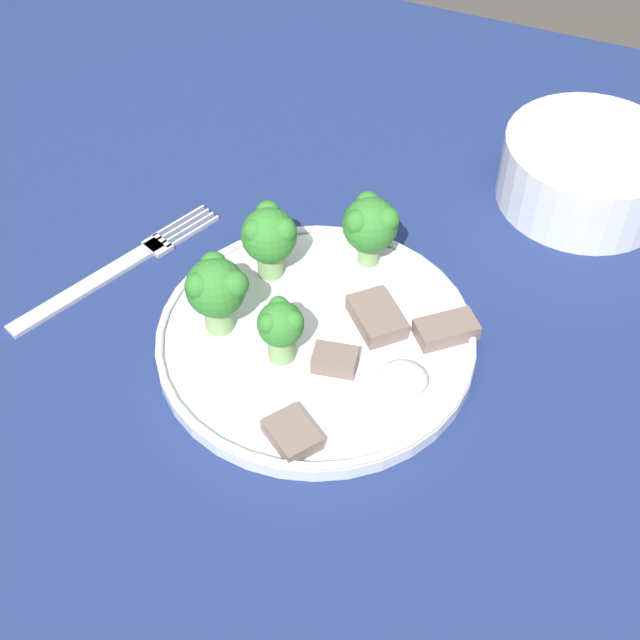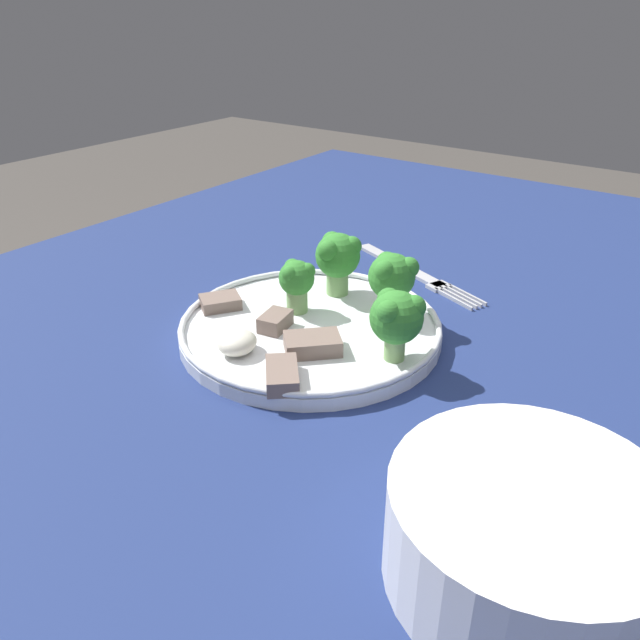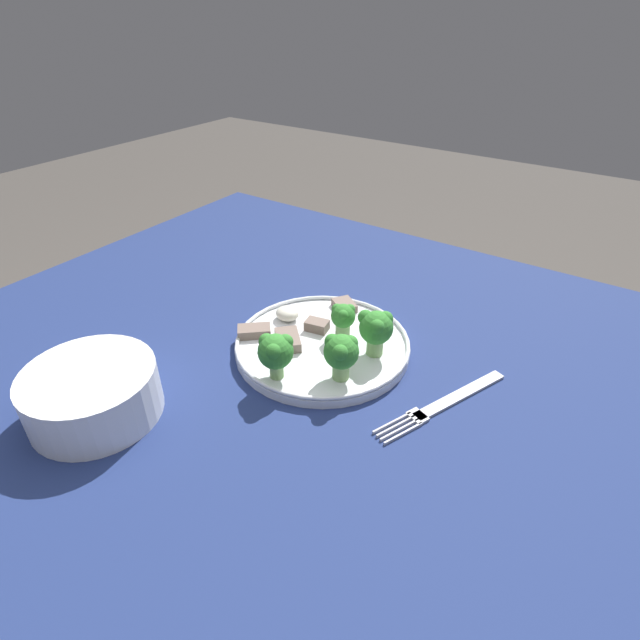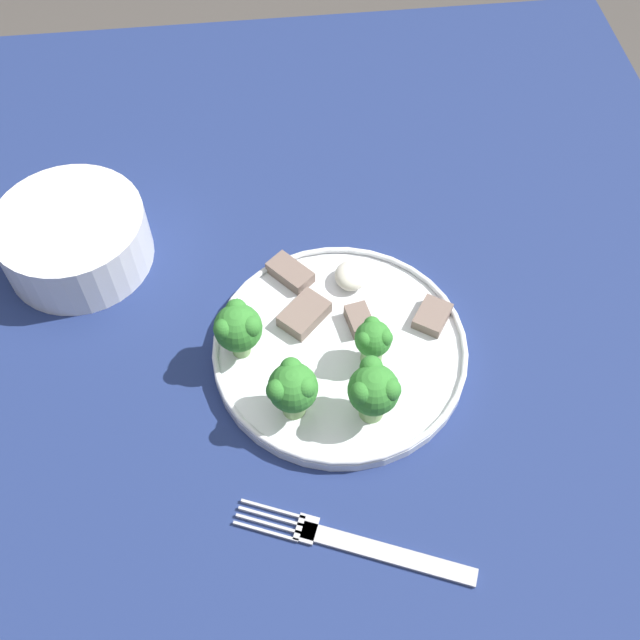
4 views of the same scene
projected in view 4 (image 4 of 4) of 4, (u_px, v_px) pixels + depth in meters
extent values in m
plane|color=#4C4742|center=(306.00, 607.00, 1.32)|extent=(8.00, 8.00, 0.00)
cube|color=navy|center=(294.00, 417.00, 0.71)|extent=(1.23, 0.98, 0.03)
cylinder|color=brown|center=(508.00, 215.00, 1.36)|extent=(0.06, 0.06, 0.72)
cylinder|color=brown|center=(25.00, 256.00, 1.31)|extent=(0.06, 0.06, 0.72)
cylinder|color=white|center=(340.00, 351.00, 0.73)|extent=(0.25, 0.25, 0.01)
torus|color=white|center=(340.00, 346.00, 0.72)|extent=(0.25, 0.25, 0.01)
cube|color=#B2B2B7|center=(388.00, 554.00, 0.62)|extent=(0.07, 0.14, 0.00)
cube|color=#B2B2B7|center=(302.00, 530.00, 0.63)|extent=(0.03, 0.03, 0.00)
cube|color=#B2B2B7|center=(273.00, 509.00, 0.64)|extent=(0.02, 0.05, 0.00)
cube|color=#B2B2B7|center=(271.00, 517.00, 0.64)|extent=(0.02, 0.05, 0.00)
cube|color=#B2B2B7|center=(268.00, 524.00, 0.64)|extent=(0.02, 0.05, 0.00)
cube|color=#B2B2B7|center=(266.00, 532.00, 0.63)|extent=(0.02, 0.05, 0.00)
cylinder|color=white|center=(74.00, 238.00, 0.78)|extent=(0.15, 0.15, 0.06)
cylinder|color=silver|center=(76.00, 241.00, 0.78)|extent=(0.13, 0.13, 0.05)
cylinder|color=#7FA866|center=(292.00, 403.00, 0.68)|extent=(0.02, 0.02, 0.03)
sphere|color=#337F2D|center=(291.00, 388.00, 0.65)|extent=(0.05, 0.05, 0.05)
sphere|color=#337F2D|center=(289.00, 369.00, 0.65)|extent=(0.02, 0.02, 0.02)
sphere|color=#337F2D|center=(277.00, 390.00, 0.64)|extent=(0.02, 0.02, 0.02)
sphere|color=#337F2D|center=(305.00, 387.00, 0.64)|extent=(0.02, 0.02, 0.02)
cylinder|color=#7FA866|center=(241.00, 344.00, 0.71)|extent=(0.02, 0.02, 0.02)
sphere|color=#337F2D|center=(238.00, 328.00, 0.69)|extent=(0.05, 0.05, 0.05)
sphere|color=#337F2D|center=(236.00, 309.00, 0.69)|extent=(0.02, 0.02, 0.02)
sphere|color=#337F2D|center=(224.00, 329.00, 0.68)|extent=(0.02, 0.02, 0.02)
sphere|color=#337F2D|center=(251.00, 326.00, 0.68)|extent=(0.02, 0.02, 0.02)
cylinder|color=#7FA866|center=(372.00, 406.00, 0.67)|extent=(0.02, 0.02, 0.03)
sphere|color=#337F2D|center=(374.00, 390.00, 0.65)|extent=(0.05, 0.05, 0.05)
sphere|color=#337F2D|center=(372.00, 370.00, 0.65)|extent=(0.02, 0.02, 0.02)
sphere|color=#337F2D|center=(362.00, 393.00, 0.64)|extent=(0.02, 0.02, 0.02)
sphere|color=#337F2D|center=(389.00, 390.00, 0.64)|extent=(0.02, 0.02, 0.02)
cylinder|color=#7FA866|center=(372.00, 352.00, 0.71)|extent=(0.02, 0.02, 0.02)
sphere|color=#337F2D|center=(373.00, 339.00, 0.69)|extent=(0.03, 0.03, 0.03)
sphere|color=#337F2D|center=(372.00, 325.00, 0.69)|extent=(0.02, 0.02, 0.02)
sphere|color=#337F2D|center=(365.00, 340.00, 0.68)|extent=(0.02, 0.02, 0.02)
sphere|color=#337F2D|center=(384.00, 338.00, 0.68)|extent=(0.02, 0.02, 0.02)
cube|color=#756056|center=(304.00, 314.00, 0.74)|extent=(0.06, 0.06, 0.01)
cube|color=#756056|center=(290.00, 273.00, 0.77)|extent=(0.05, 0.05, 0.01)
cube|color=#756056|center=(359.00, 320.00, 0.73)|extent=(0.04, 0.03, 0.02)
cube|color=#756056|center=(432.00, 316.00, 0.74)|extent=(0.05, 0.05, 0.01)
ellipsoid|color=silver|center=(351.00, 276.00, 0.76)|extent=(0.04, 0.03, 0.02)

